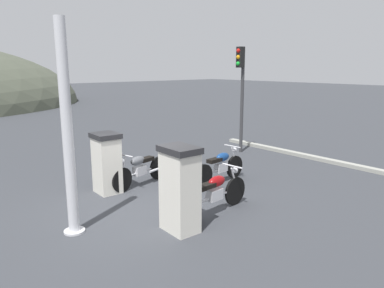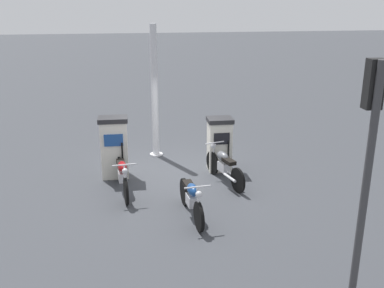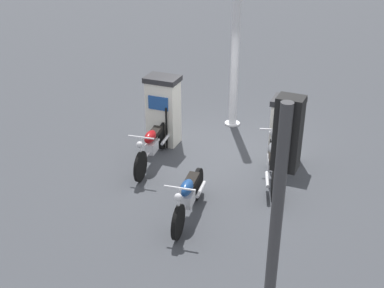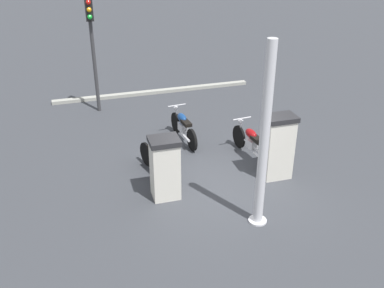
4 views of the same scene
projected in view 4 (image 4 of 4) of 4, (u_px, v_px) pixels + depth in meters
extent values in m
plane|color=#383A3F|center=(220.00, 182.00, 10.88)|extent=(120.00, 120.00, 0.00)
cube|color=silver|center=(277.00, 149.00, 10.79)|extent=(0.53, 0.72, 1.56)
cube|color=#1E478C|center=(274.00, 132.00, 10.87)|extent=(0.05, 0.49, 0.32)
cube|color=#262628|center=(281.00, 118.00, 10.42)|extent=(0.58, 0.79, 0.12)
cylinder|color=black|center=(264.00, 153.00, 11.11)|extent=(0.05, 0.05, 1.01)
cube|color=silver|center=(165.00, 170.00, 10.01)|extent=(0.56, 0.65, 1.40)
cube|color=black|center=(162.00, 153.00, 10.11)|extent=(0.05, 0.44, 0.32)
cube|color=#262628|center=(164.00, 141.00, 9.66)|extent=(0.62, 0.71, 0.12)
cylinder|color=black|center=(155.00, 173.00, 10.33)|extent=(0.05, 0.05, 0.91)
cylinder|color=black|center=(239.00, 137.00, 12.46)|extent=(0.66, 0.11, 0.66)
cylinder|color=black|center=(267.00, 160.00, 11.20)|extent=(0.66, 0.11, 0.66)
cube|color=silver|center=(252.00, 144.00, 11.83)|extent=(0.37, 0.23, 0.24)
cylinder|color=silver|center=(252.00, 146.00, 11.81)|extent=(1.15, 0.14, 0.05)
ellipsoid|color=maroon|center=(251.00, 134.00, 11.76)|extent=(0.50, 0.26, 0.24)
cube|color=black|center=(257.00, 140.00, 11.49)|extent=(0.45, 0.23, 0.10)
cylinder|color=silver|center=(240.00, 128.00, 12.30)|extent=(0.26, 0.06, 0.57)
cylinder|color=silver|center=(242.00, 118.00, 12.09)|extent=(0.08, 0.56, 0.04)
sphere|color=silver|center=(240.00, 121.00, 12.22)|extent=(0.15, 0.15, 0.14)
cylinder|color=silver|center=(259.00, 157.00, 11.31)|extent=(0.55, 0.11, 0.07)
cylinder|color=black|center=(173.00, 177.00, 10.48)|extent=(0.64, 0.21, 0.65)
cylinder|color=black|center=(146.00, 154.00, 11.53)|extent=(0.64, 0.21, 0.65)
cube|color=silver|center=(160.00, 162.00, 10.92)|extent=(0.40, 0.28, 0.24)
cylinder|color=silver|center=(159.00, 163.00, 10.98)|extent=(1.03, 0.30, 0.05)
ellipsoid|color=#595B60|center=(161.00, 154.00, 10.74)|extent=(0.52, 0.33, 0.24)
cube|color=black|center=(154.00, 149.00, 11.01)|extent=(0.48, 0.30, 0.10)
cylinder|color=silver|center=(172.00, 165.00, 10.37)|extent=(0.26, 0.10, 0.57)
cylinder|color=silver|center=(170.00, 152.00, 10.29)|extent=(0.17, 0.55, 0.04)
sphere|color=silver|center=(172.00, 158.00, 10.27)|extent=(0.17, 0.17, 0.14)
cylinder|color=silver|center=(154.00, 155.00, 11.43)|extent=(0.55, 0.20, 0.07)
cylinder|color=black|center=(176.00, 123.00, 13.37)|extent=(0.64, 0.12, 0.64)
cylinder|color=black|center=(192.00, 140.00, 12.30)|extent=(0.64, 0.12, 0.64)
cube|color=silver|center=(183.00, 127.00, 12.83)|extent=(0.37, 0.23, 0.24)
cylinder|color=silver|center=(184.00, 129.00, 12.81)|extent=(0.98, 0.12, 0.05)
ellipsoid|color=navy|center=(182.00, 118.00, 12.76)|extent=(0.49, 0.25, 0.24)
cube|color=black|center=(186.00, 123.00, 12.50)|extent=(0.45, 0.23, 0.10)
cylinder|color=silver|center=(176.00, 114.00, 13.20)|extent=(0.26, 0.06, 0.57)
cylinder|color=silver|center=(177.00, 105.00, 12.99)|extent=(0.08, 0.56, 0.04)
sphere|color=silver|center=(176.00, 108.00, 13.13)|extent=(0.15, 0.15, 0.14)
cylinder|color=silver|center=(185.00, 137.00, 12.41)|extent=(0.55, 0.11, 0.07)
cylinder|color=#38383A|center=(94.00, 57.00, 14.24)|extent=(0.13, 0.13, 3.81)
cube|color=black|center=(89.00, 9.00, 13.43)|extent=(0.22, 0.26, 0.72)
sphere|color=red|center=(88.00, 2.00, 13.24)|extent=(0.16, 0.16, 0.15)
sphere|color=orange|center=(89.00, 10.00, 13.34)|extent=(0.16, 0.16, 0.15)
sphere|color=green|center=(90.00, 17.00, 13.44)|extent=(0.16, 0.16, 0.15)
cylinder|color=silver|center=(264.00, 139.00, 8.54)|extent=(0.20, 0.20, 3.99)
cylinder|color=silver|center=(257.00, 220.00, 9.43)|extent=(0.40, 0.40, 0.04)
cube|color=#9E9E93|center=(154.00, 92.00, 16.62)|extent=(0.38, 7.58, 0.12)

